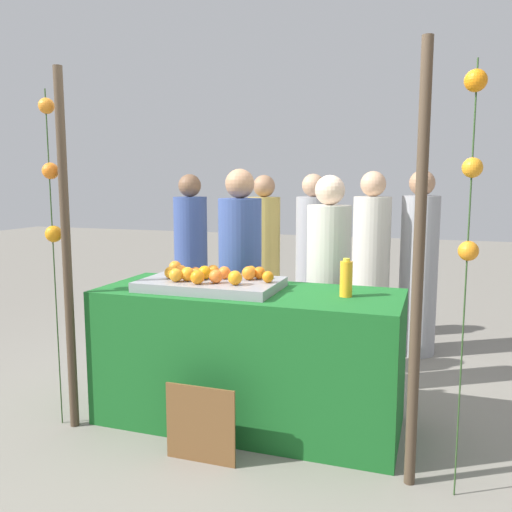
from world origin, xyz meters
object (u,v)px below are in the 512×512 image
chalkboard_sign (201,425)px  vendor_left (240,284)px  stall_counter (249,357)px  vendor_right (328,292)px  orange_0 (197,277)px  orange_1 (196,273)px  juice_bottle (346,279)px

chalkboard_sign → vendor_left: bearing=100.5°
stall_counter → vendor_right: bearing=62.1°
orange_0 → chalkboard_sign: bearing=-63.9°
orange_0 → vendor_left: bearing=93.4°
orange_0 → orange_1: size_ratio=1.19×
orange_0 → chalkboard_sign: orange_0 is taller
stall_counter → vendor_left: bearing=114.4°
chalkboard_sign → stall_counter: bearing=82.2°
orange_1 → vendor_right: size_ratio=0.05×
stall_counter → chalkboard_sign: stall_counter is taller
juice_bottle → vendor_right: size_ratio=0.14×
stall_counter → vendor_right: (0.37, 0.71, 0.31)m
chalkboard_sign → vendor_right: 1.46m
vendor_right → juice_bottle: bearing=-70.7°
juice_bottle → vendor_left: (-0.93, 0.67, -0.21)m
orange_1 → chalkboard_sign: orange_1 is taller
vendor_left → orange_0: bearing=-86.6°
stall_counter → juice_bottle: bearing=1.2°
juice_bottle → chalkboard_sign: size_ratio=0.51×
vendor_right → stall_counter: bearing=-117.9°
vendor_left → orange_1: bearing=-93.6°
orange_1 → chalkboard_sign: size_ratio=0.16×
stall_counter → orange_0: orange_0 is taller
orange_0 → vendor_left: (-0.05, 0.89, -0.21)m
stall_counter → juice_bottle: 0.82m
orange_1 → juice_bottle: (0.97, 0.03, 0.01)m
orange_0 → vendor_right: vendor_right is taller
juice_bottle → stall_counter: bearing=-178.8°
orange_0 → juice_bottle: (0.88, 0.21, 0.01)m
juice_bottle → chalkboard_sign: juice_bottle is taller
juice_bottle → vendor_right: 0.77m
stall_counter → vendor_left: (-0.31, 0.69, 0.33)m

